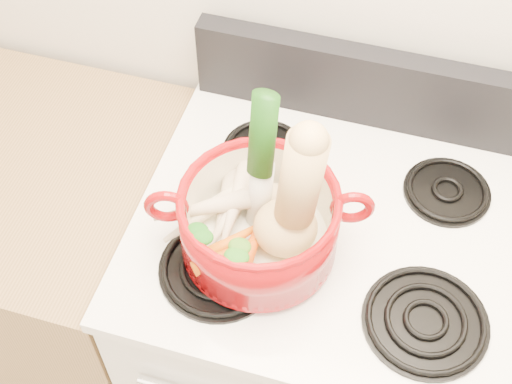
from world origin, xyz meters
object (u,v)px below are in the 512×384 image
(stove_body, at_px, (320,339))
(squash, at_px, (287,195))
(leek, at_px, (260,163))
(dutch_oven, at_px, (259,223))

(stove_body, distance_m, squash, 0.69)
(squash, relative_size, leek, 0.95)
(dutch_oven, distance_m, squash, 0.12)
(dutch_oven, bearing_deg, stove_body, 20.11)
(stove_body, xyz_separation_m, squash, (-0.08, -0.10, 0.68))
(dutch_oven, xyz_separation_m, leek, (-0.01, 0.04, 0.11))
(squash, distance_m, leek, 0.08)
(leek, bearing_deg, dutch_oven, -68.21)
(stove_body, relative_size, leek, 3.01)
(squash, height_order, leek, leek)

